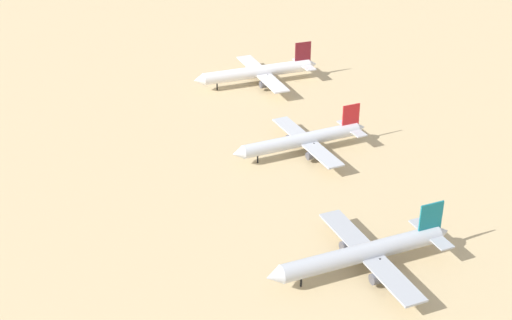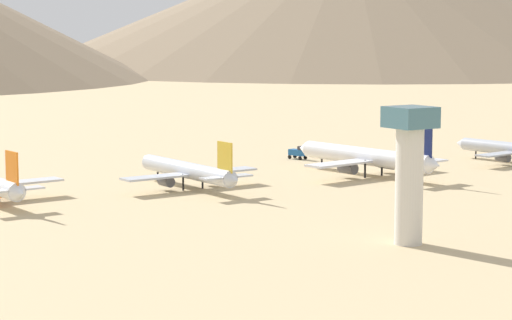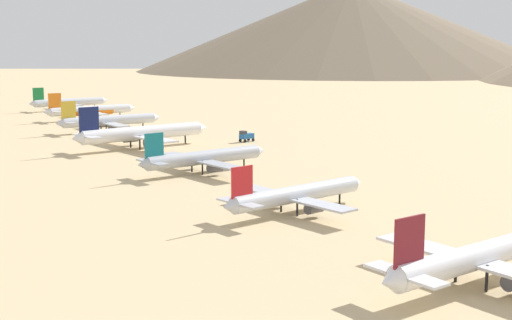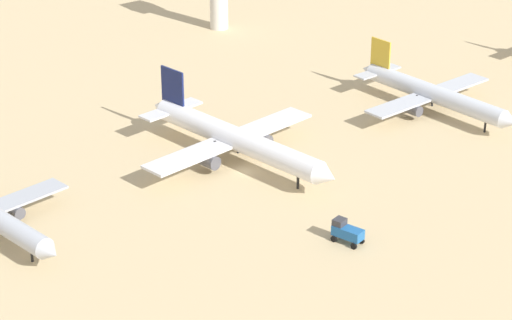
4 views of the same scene
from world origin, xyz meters
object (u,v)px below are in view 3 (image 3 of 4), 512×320
at_px(parked_jet_0, 481,256).
at_px(parked_jet_4, 108,121).
at_px(parked_jet_6, 68,102).
at_px(parked_jet_5, 90,111).
at_px(parked_jet_1, 296,195).
at_px(parked_jet_2, 203,158).
at_px(service_truck, 246,136).
at_px(parked_jet_3, 142,133).

relative_size(parked_jet_0, parked_jet_4, 0.96).
xyz_separation_m(parked_jet_4, parked_jet_6, (12.89, 96.90, -0.10)).
bearing_deg(parked_jet_5, parked_jet_4, -99.46).
bearing_deg(parked_jet_1, parked_jet_5, 83.74).
xyz_separation_m(parked_jet_2, parked_jet_5, (16.69, 144.26, 0.26)).
bearing_deg(service_truck, parked_jet_0, -107.81).
distance_m(parked_jet_4, parked_jet_6, 97.75).
bearing_deg(parked_jet_6, parked_jet_2, -96.40).
distance_m(parked_jet_5, parked_jet_6, 51.14).
bearing_deg(parked_jet_5, parked_jet_2, -96.60).
height_order(parked_jet_4, parked_jet_6, parked_jet_4).
relative_size(parked_jet_2, service_truck, 7.10).
xyz_separation_m(parked_jet_4, service_truck, (30.56, -52.58, -2.07)).
bearing_deg(parked_jet_1, service_truck, 65.12).
xyz_separation_m(parked_jet_0, parked_jet_1, (1.92, 48.20, -0.32)).
xyz_separation_m(parked_jet_3, parked_jet_5, (13.59, 94.30, -0.66)).
bearing_deg(parked_jet_6, parked_jet_1, -96.17).
height_order(parked_jet_2, service_truck, parked_jet_2).
distance_m(parked_jet_2, parked_jet_3, 50.06).
bearing_deg(parked_jet_4, parked_jet_0, -94.52).
xyz_separation_m(parked_jet_1, parked_jet_2, (4.55, 49.51, 0.22)).
xyz_separation_m(parked_jet_6, service_truck, (17.67, -149.48, -1.97)).
bearing_deg(parked_jet_2, parked_jet_0, -93.79).
xyz_separation_m(parked_jet_5, service_truck, (22.89, -98.60, -2.05)).
relative_size(parked_jet_5, parked_jet_6, 1.03).
distance_m(parked_jet_6, service_truck, 150.53).
distance_m(parked_jet_1, parked_jet_6, 246.07).
xyz_separation_m(parked_jet_2, parked_jet_4, (9.02, 98.24, 0.28)).
relative_size(parked_jet_6, service_truck, 7.44).
height_order(parked_jet_1, parked_jet_3, parked_jet_3).
bearing_deg(service_truck, parked_jet_5, 103.07).
relative_size(parked_jet_1, parked_jet_6, 0.90).
bearing_deg(parked_jet_3, parked_jet_2, -93.54).
xyz_separation_m(parked_jet_0, service_truck, (46.04, 143.36, -1.89)).
xyz_separation_m(parked_jet_3, parked_jet_6, (18.81, 145.17, -0.74)).
distance_m(parked_jet_4, service_truck, 60.85).
height_order(parked_jet_1, parked_jet_5, parked_jet_5).
bearing_deg(parked_jet_2, service_truck, 49.08).
height_order(parked_jet_0, parked_jet_5, parked_jet_5).
height_order(parked_jet_0, parked_jet_6, parked_jet_6).
distance_m(parked_jet_3, parked_jet_5, 95.28).
relative_size(parked_jet_3, parked_jet_6, 1.18).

